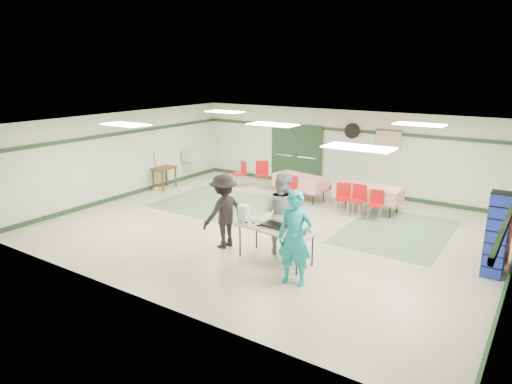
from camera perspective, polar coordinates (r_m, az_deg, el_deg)
The scene contains 40 objects.
floor at distance 11.92m, azimuth 1.97°, elevation -4.46°, with size 11.00×11.00×0.00m, color #BEB199.
ceiling at distance 11.30m, azimuth 2.09°, elevation 8.53°, with size 11.00×11.00×0.00m, color white.
wall_back at distance 15.47m, azimuth 10.84°, elevation 5.06°, with size 11.00×11.00×0.00m, color beige.
wall_front at distance 8.20m, azimuth -14.75°, elevation -4.31°, with size 11.00×11.00×0.00m, color beige.
wall_left at distance 15.09m, azimuth -16.10°, elevation 4.48°, with size 9.00×9.00×0.00m, color beige.
trim_back at distance 15.34m, azimuth 10.93°, elevation 7.62°, with size 11.00×0.06×0.10m, color #1E3820.
baseboard_back at distance 15.72m, azimuth 10.56°, elevation 0.42°, with size 11.00×0.06×0.12m, color #1E3820.
trim_left at distance 14.96m, azimuth -16.22°, elevation 7.10°, with size 9.00×0.06×0.10m, color #1E3820.
baseboard_left at distance 15.35m, azimuth -15.67°, elevation -0.26°, with size 9.00×0.06×0.12m, color #1E3820.
baseboard_right at distance 10.36m, azimuth 29.04°, elevation -9.27°, with size 9.00×0.06×0.12m, color #1E3820.
green_patch_a at distance 14.06m, azimuth -4.57°, elevation -1.38°, with size 3.50×3.00×0.01m, color gray.
green_patch_b at distance 12.17m, azimuth 17.13°, elevation -4.73°, with size 2.50×3.50×0.01m, color gray.
double_door_left at distance 16.43m, azimuth 3.62°, elevation 4.83°, with size 0.90×0.06×2.10m, color gray.
double_door_right at distance 15.99m, azimuth 6.57°, elevation 4.47°, with size 0.90×0.06×2.10m, color gray.
door_frame at distance 16.19m, azimuth 5.02°, elevation 4.64°, with size 2.00×0.03×2.15m, color #1E3820.
wall_fan at distance 15.20m, azimuth 11.93°, elevation 7.50°, with size 0.50×0.50×0.10m, color black.
scroll_banner at distance 14.83m, azimuth 16.21°, elevation 6.25°, with size 0.80×0.02×0.60m, color #CBB87F.
serving_table at distance 9.69m, azimuth 2.44°, elevation -4.72°, with size 1.82×0.90×0.76m.
sheet_tray_right at distance 9.39m, azimuth 5.13°, elevation -5.06°, with size 0.53×0.40×0.02m, color silver.
sheet_tray_mid at distance 9.77m, azimuth 2.32°, elevation -4.20°, with size 0.63×0.48×0.02m, color silver.
sheet_tray_left at distance 9.81m, azimuth -0.38°, elevation -4.10°, with size 0.57×0.43×0.02m, color silver.
baking_pan at distance 9.66m, azimuth 2.30°, elevation -4.24°, with size 0.50×0.31×0.08m, color black.
foam_box_stack at distance 10.05m, azimuth -1.47°, elevation -2.63°, with size 0.22×0.20×0.35m, color white.
volunteer_teal at distance 8.65m, azimuth 4.88°, elevation -5.79°, with size 0.67×0.44×1.85m, color teal.
volunteer_grey at distance 10.07m, azimuth 3.27°, elevation -2.64°, with size 0.91×0.71×1.86m, color #98979D.
volunteer_dark at distance 10.44m, azimuth -4.05°, elevation -2.39°, with size 1.11×0.64×1.73m, color black.
dining_table_a at distance 13.52m, azimuth 13.77°, elevation 0.03°, with size 1.89×0.85×0.77m.
dining_table_b at distance 14.38m, azimuth 5.54°, elevation 1.31°, with size 1.80×1.02×0.77m.
chair_a at distance 13.04m, azimuth 12.61°, elevation -0.59°, with size 0.43×0.43×0.88m.
chair_b at distance 13.19m, azimuth 10.83°, elevation -0.37°, with size 0.51×0.51×0.86m.
chair_c at distance 12.88m, azimuth 14.78°, elevation -1.15°, with size 0.42×0.43×0.81m.
chair_d at distance 13.92m, azimuth 4.32°, elevation 0.63°, with size 0.49×0.49×0.84m.
chair_loose_a at distance 15.63m, azimuth 0.75°, elevation 2.55°, with size 0.61×0.61×0.94m.
chair_loose_b at distance 15.88m, azimuth -1.87°, elevation 2.63°, with size 0.57×0.57×0.89m.
crate_stack_blue_a at distance 10.47m, azimuth 27.86°, elevation -5.54°, with size 0.38×0.38×1.25m, color #1B31A7.
crate_stack_red at distance 11.00m, azimuth 28.17°, elevation -4.77°, with size 0.37×0.37×1.20m, color maroon.
crate_stack_blue_b at distance 10.11m, azimuth 27.83°, elevation -4.78°, with size 0.38×0.38×1.73m, color #1B31A7.
printer_table at distance 15.87m, azimuth -11.41°, elevation 2.63°, with size 0.57×0.84×0.74m.
office_printer at distance 16.79m, azimuth -8.15°, elevation 4.50°, with size 0.46×0.40×0.36m, color #B4B3AF.
broom at distance 15.73m, azimuth -12.36°, elevation 2.58°, with size 0.03×0.03×1.28m, color brown.
Camera 1 is at (5.86, -9.56, 4.03)m, focal length 32.00 mm.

